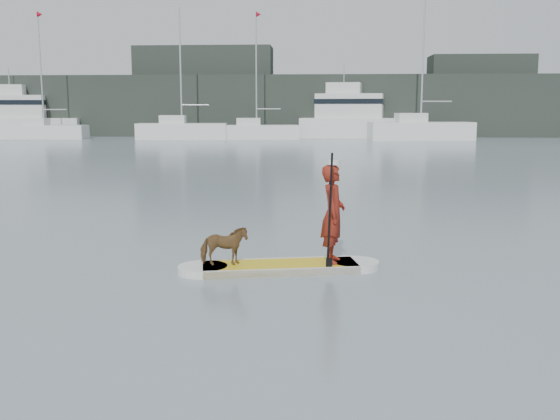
# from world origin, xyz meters

# --- Properties ---
(ground) EXTENTS (140.00, 140.00, 0.00)m
(ground) POSITION_xyz_m (0.00, 0.00, 0.00)
(ground) COLOR slate
(ground) RESTS_ON ground
(paddleboard) EXTENTS (3.26, 1.26, 0.12)m
(paddleboard) POSITION_xyz_m (1.12, -1.22, 0.06)
(paddleboard) COLOR gold
(paddleboard) RESTS_ON ground
(paddler) EXTENTS (0.45, 0.63, 1.60)m
(paddler) POSITION_xyz_m (1.97, -1.06, 0.92)
(paddler) COLOR maroon
(paddler) RESTS_ON paddleboard
(white_cap) EXTENTS (0.22, 0.22, 0.07)m
(white_cap) POSITION_xyz_m (1.97, -1.06, 1.75)
(white_cap) COLOR silver
(white_cap) RESTS_ON paddler
(dog) EXTENTS (0.80, 0.48, 0.63)m
(dog) POSITION_xyz_m (0.23, -1.38, 0.44)
(dog) COLOR #56331D
(dog) RESTS_ON paddleboard
(paddle) EXTENTS (0.10, 0.30, 2.00)m
(paddle) POSITION_xyz_m (1.91, -1.39, 0.80)
(paddle) COLOR black
(paddle) RESTS_ON ground
(sailboat_b) EXTENTS (7.67, 2.60, 11.27)m
(sailboat_b) POSITION_xyz_m (-23.36, 45.09, 0.78)
(sailboat_b) COLOR white
(sailboat_b) RESTS_ON ground
(sailboat_c) EXTENTS (8.16, 3.40, 11.41)m
(sailboat_c) POSITION_xyz_m (-10.48, 44.57, 0.84)
(sailboat_c) COLOR white
(sailboat_c) RESTS_ON ground
(sailboat_d) EXTENTS (7.81, 3.33, 11.15)m
(sailboat_d) POSITION_xyz_m (-3.84, 45.38, 0.80)
(sailboat_d) COLOR white
(sailboat_d) RESTS_ON ground
(sailboat_e) EXTENTS (9.17, 3.83, 12.93)m
(sailboat_e) POSITION_xyz_m (10.63, 44.40, 0.93)
(sailboat_e) COLOR white
(sailboat_e) RESTS_ON ground
(motor_yacht_a) EXTENTS (11.71, 5.18, 6.79)m
(motor_yacht_a) POSITION_xyz_m (5.33, 48.67, 1.91)
(motor_yacht_a) COLOR white
(motor_yacht_a) RESTS_ON ground
(motor_yacht_b) EXTENTS (10.54, 5.12, 6.66)m
(motor_yacht_b) POSITION_xyz_m (-27.32, 49.37, 1.87)
(motor_yacht_b) COLOR white
(motor_yacht_b) RESTS_ON ground
(shore_mass) EXTENTS (90.00, 6.00, 6.00)m
(shore_mass) POSITION_xyz_m (0.00, 53.00, 3.00)
(shore_mass) COLOR black
(shore_mass) RESTS_ON ground
(shore_building_west) EXTENTS (14.00, 4.00, 9.00)m
(shore_building_west) POSITION_xyz_m (-10.00, 54.00, 4.50)
(shore_building_west) COLOR black
(shore_building_west) RESTS_ON ground
(shore_building_east) EXTENTS (10.00, 4.00, 8.00)m
(shore_building_east) POSITION_xyz_m (18.00, 54.00, 4.00)
(shore_building_east) COLOR black
(shore_building_east) RESTS_ON ground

